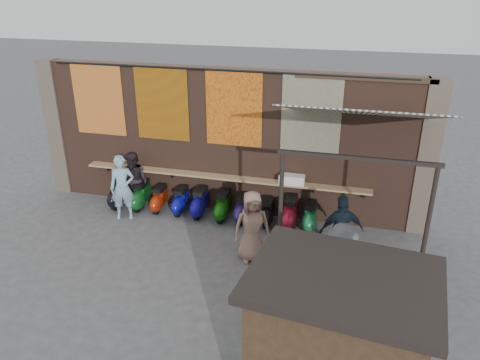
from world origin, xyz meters
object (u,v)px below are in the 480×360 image
Objects in this scene: scooter_stool_8 at (290,213)px; shopper_navy at (341,231)px; scooter_stool_4 at (200,203)px; shopper_tan at (252,227)px; scooter_stool_0 at (119,194)px; scooter_stool_1 at (141,195)px; scooter_stool_3 at (181,201)px; shelf_box at (292,180)px; scooter_stool_6 at (242,209)px; scooter_stool_5 at (223,206)px; diner_left at (122,188)px; scooter_stool_9 at (310,217)px; market_stall at (336,353)px; scooter_stool_2 at (159,199)px; scooter_stool_7 at (268,213)px; shopper_grey at (340,262)px; diner_right at (135,181)px.

shopper_navy is at bearing -46.34° from scooter_stool_8.
shopper_tan is at bearing -43.37° from scooter_stool_4.
scooter_stool_1 is (0.67, 0.04, 0.02)m from scooter_stool_0.
scooter_stool_3 is at bearing -39.66° from shopper_navy.
shopper_tan reaches higher than scooter_stool_0.
shelf_box is 0.79× the size of scooter_stool_1.
scooter_stool_5 is at bearing -179.69° from scooter_stool_6.
diner_left is at bearing -167.28° from scooter_stool_5.
scooter_stool_3 is at bearing 0.21° from scooter_stool_1.
scooter_stool_1 is 1.07× the size of scooter_stool_9.
scooter_stool_3 is at bearing 1.38° from scooter_stool_0.
scooter_stool_2 is at bearing 139.71° from market_stall.
shopper_navy is at bearing -35.81° from scooter_stool_7.
scooter_stool_8 is (0.04, -0.30, -0.83)m from shelf_box.
market_stall reaches higher than scooter_stool_7.
scooter_stool_3 is 0.32× the size of market_stall.
scooter_stool_6 is at bearing -1.39° from scooter_stool_4.
shopper_tan is (-1.17, -1.74, 0.50)m from scooter_stool_9.
diner_left is (-0.76, -0.64, 0.55)m from scooter_stool_2.
scooter_stool_3 is at bearing -175.19° from shelf_box.
shopper_tan reaches higher than shelf_box.
shopper_navy is at bearing -66.21° from shopper_grey.
scooter_stool_1 is 0.47m from diner_right.
scooter_stool_5 is at bearing -2.73° from scooter_stool_4.
scooter_stool_7 is 0.61m from scooter_stool_8.
scooter_stool_3 is 0.45× the size of shopper_grey.
scooter_stool_3 is 3.10m from scooter_stool_8.
shopper_tan is (-2.00, -0.32, 0.01)m from shopper_navy.
scooter_stool_2 is at bearing 0.00° from scooter_stool_1.
shopper_grey is (3.26, -2.71, 0.47)m from scooter_stool_5.
scooter_stool_0 is 1.03× the size of scooter_stool_9.
scooter_stool_5 is (-1.81, -0.30, -0.86)m from shelf_box.
diner_right is 4.19m from shopper_tan.
scooter_stool_6 is 6.35m from market_stall.
shopper_grey reaches higher than shelf_box.
market_stall is at bearing -41.00° from scooter_stool_0.
shopper_navy is at bearing -28.19° from scooter_stool_6.
scooter_stool_0 is 8.62m from market_stall.
scooter_stool_2 is at bearing -179.61° from scooter_stool_3.
scooter_stool_0 is at bearing -176.50° from shelf_box.
shopper_tan reaches higher than scooter_stool_5.
scooter_stool_1 is 1.78m from scooter_stool_4.
scooter_stool_9 is at bearing -0.49° from scooter_stool_6.
scooter_stool_4 is at bearing -13.29° from shopper_grey.
shopper_navy is (1.97, -1.42, 0.51)m from scooter_stool_7.
scooter_stool_8 reaches higher than scooter_stool_4.
scooter_stool_3 is 1.03× the size of scooter_stool_7.
scooter_stool_6 reaches higher than scooter_stool_2.
scooter_stool_6 is 1.85m from scooter_stool_9.
scooter_stool_8 reaches higher than scooter_stool_6.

